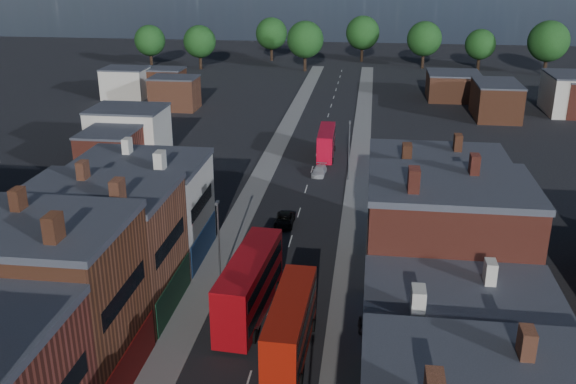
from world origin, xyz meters
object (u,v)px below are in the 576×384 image
(bus_0, at_px, (250,284))
(car_2, at_px, (284,220))
(car_3, at_px, (319,171))
(bus_1, at_px, (290,326))
(car_1, at_px, (270,378))
(ped_3, at_px, (360,325))
(bus_2, at_px, (326,142))

(bus_0, relative_size, car_2, 2.82)
(bus_0, relative_size, car_3, 3.00)
(bus_1, bearing_deg, car_2, 100.60)
(car_1, bearing_deg, ped_3, 44.34)
(bus_1, xyz_separation_m, car_3, (-1.38, 42.03, -1.99))
(bus_1, height_order, car_2, bus_1)
(bus_1, relative_size, car_1, 2.95)
(car_1, xyz_separation_m, car_3, (-0.45, 45.79, -0.02))
(car_1, height_order, car_3, car_1)
(car_2, relative_size, car_3, 1.06)
(bus_1, xyz_separation_m, ped_3, (5.12, 3.40, -1.66))
(bus_2, bearing_deg, ped_3, -83.45)
(bus_2, bearing_deg, car_3, -93.04)
(bus_1, distance_m, car_2, 24.74)
(bus_2, xyz_separation_m, car_3, (-0.30, -8.32, -1.66))
(bus_2, distance_m, car_3, 8.49)
(car_2, distance_m, ped_3, 22.77)
(bus_2, relative_size, car_2, 2.21)
(bus_1, distance_m, car_3, 42.10)
(bus_0, height_order, bus_2, bus_0)
(bus_1, distance_m, bus_2, 50.37)
(car_1, relative_size, car_2, 0.86)
(bus_0, relative_size, bus_1, 1.11)
(ped_3, bearing_deg, car_1, 125.36)
(bus_1, bearing_deg, bus_0, 129.03)
(car_1, height_order, car_2, car_1)
(car_1, distance_m, car_2, 28.27)
(bus_0, height_order, bus_1, bus_0)
(bus_1, bearing_deg, car_1, -102.03)
(car_3, bearing_deg, bus_0, -89.74)
(bus_0, relative_size, ped_3, 7.65)
(ped_3, bearing_deg, bus_1, 109.13)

